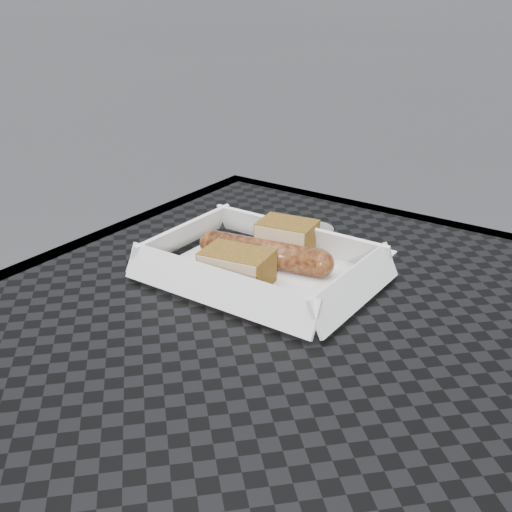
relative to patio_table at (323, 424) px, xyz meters
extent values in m
cube|color=black|center=(0.00, 0.00, 0.07)|extent=(0.80, 0.80, 0.01)
cube|color=black|center=(0.00, 0.39, 0.06)|extent=(0.80, 0.03, 0.03)
cube|color=black|center=(-0.39, 0.00, 0.06)|extent=(0.03, 0.80, 0.03)
cylinder|color=black|center=(-0.35, 0.35, -0.30)|extent=(0.03, 0.03, 0.73)
cube|color=white|center=(-0.14, 0.10, 0.08)|extent=(0.22, 0.15, 0.00)
cylinder|color=brown|center=(-0.15, 0.12, 0.10)|extent=(0.14, 0.05, 0.03)
sphere|color=brown|center=(-0.08, 0.13, 0.10)|extent=(0.03, 0.03, 0.03)
sphere|color=brown|center=(-0.22, 0.11, 0.10)|extent=(0.03, 0.03, 0.03)
cube|color=brown|center=(-0.15, 0.16, 0.10)|extent=(0.07, 0.06, 0.04)
cube|color=brown|center=(-0.15, 0.07, 0.10)|extent=(0.08, 0.06, 0.04)
cylinder|color=#FE3E0B|center=(-0.10, 0.05, 0.08)|extent=(0.02, 0.02, 0.00)
torus|color=white|center=(-0.09, 0.04, 0.08)|extent=(0.02, 0.02, 0.00)
cube|color=#B2D17F|center=(-0.08, 0.05, 0.08)|extent=(0.02, 0.02, 0.00)
cube|color=white|center=(-0.10, 0.19, 0.08)|extent=(0.12, 0.12, 0.00)
cylinder|color=maroon|center=(-0.13, 0.20, 0.09)|extent=(0.05, 0.05, 0.03)
cylinder|color=silver|center=(-0.15, 0.20, 0.09)|extent=(0.05, 0.05, 0.03)
camera|label=1|loc=(0.23, -0.44, 0.40)|focal=45.00mm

